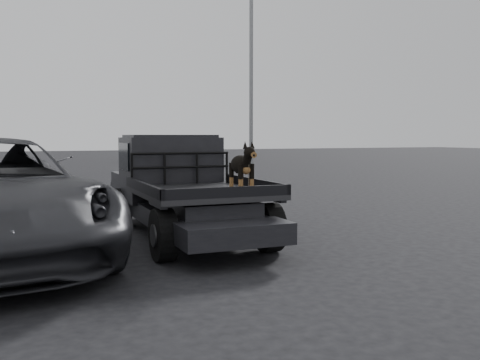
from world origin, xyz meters
name	(u,v)px	position (x,y,z in m)	size (l,w,h in m)	color
ground	(239,254)	(0.00, 0.00, 0.00)	(120.00, 120.00, 0.00)	black
flatbed_ute	(185,211)	(-0.35, 1.66, 0.46)	(2.00, 5.40, 0.92)	black
ute_cab	(170,158)	(-0.35, 2.61, 1.36)	(1.72, 1.30, 0.88)	black
headache_rack	(181,169)	(-0.35, 1.86, 1.20)	(1.80, 0.08, 0.55)	black
dog	(241,169)	(0.04, 0.00, 1.29)	(0.32, 0.60, 0.74)	black
distant_car_b	(162,151)	(6.23, 28.68, 0.75)	(2.09, 5.15, 1.49)	#49494D
floodlight_mid	(252,50)	(10.20, 22.50, 6.93)	(1.08, 0.28, 12.68)	slate
floodlight_far	(251,51)	(12.89, 28.78, 7.95)	(1.08, 0.28, 14.69)	slate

